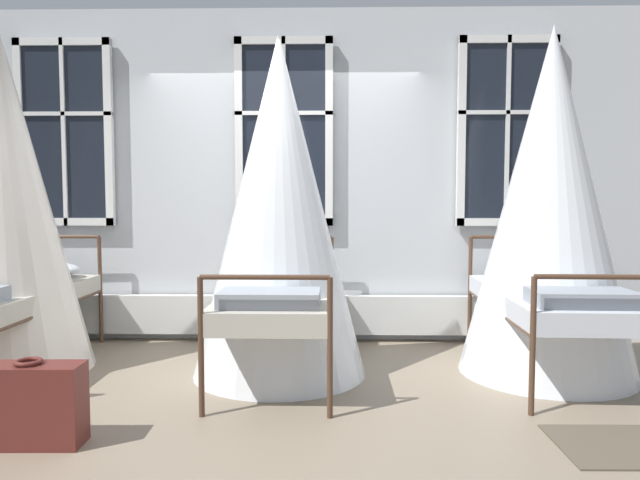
{
  "coord_description": "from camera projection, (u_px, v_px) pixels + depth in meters",
  "views": [
    {
      "loc": [
        0.44,
        -4.23,
        1.3
      ],
      "look_at": [
        0.35,
        0.06,
        1.02
      ],
      "focal_mm": 32.09,
      "sensor_mm": 36.0,
      "label": 1
    }
  ],
  "objects": [
    {
      "name": "ground",
      "position": [
        273.0,
        375.0,
        4.31
      ],
      "size": [
        20.57,
        20.57,
        0.0
      ],
      "primitive_type": "plane",
      "color": "gray"
    },
    {
      "name": "back_wall_with_windows",
      "position": [
        285.0,
        177.0,
        5.4
      ],
      "size": [
        8.35,
        0.1,
        3.09
      ],
      "primitive_type": "cube",
      "color": "silver",
      "rests_on": "ground"
    },
    {
      "name": "window_bank",
      "position": [
        284.0,
        227.0,
        5.31
      ],
      "size": [
        4.99,
        0.1,
        2.74
      ],
      "color": "black",
      "rests_on": "ground"
    },
    {
      "name": "cot_first",
      "position": [
        0.0,
        200.0,
        4.34
      ],
      "size": [
        1.3,
        1.84,
        2.74
      ],
      "rotation": [
        0.0,
        0.0,
        1.58
      ],
      "color": "#4C3323",
      "rests_on": "ground"
    },
    {
      "name": "cot_second",
      "position": [
        279.0,
        212.0,
        4.28
      ],
      "size": [
        1.3,
        1.84,
        2.54
      ],
      "rotation": [
        0.0,
        0.0,
        1.56
      ],
      "color": "#4C3323",
      "rests_on": "ground"
    },
    {
      "name": "cot_third",
      "position": [
        549.0,
        207.0,
        4.29
      ],
      "size": [
        1.3,
        1.85,
        2.61
      ],
      "rotation": [
        0.0,
        0.0,
        1.54
      ],
      "color": "#4C3323",
      "rests_on": "ground"
    },
    {
      "name": "rug_third",
      "position": [
        632.0,
        446.0,
        3.04
      ],
      "size": [
        0.81,
        0.57,
        0.01
      ],
      "primitive_type": "cube",
      "rotation": [
        0.0,
        0.0,
        0.01
      ],
      "color": "brown",
      "rests_on": "ground"
    },
    {
      "name": "suitcase_dark",
      "position": [
        30.0,
        404.0,
        3.05
      ],
      "size": [
        0.56,
        0.23,
        0.47
      ],
      "rotation": [
        0.0,
        0.0,
        0.03
      ],
      "color": "#5B231E",
      "rests_on": "ground"
    }
  ]
}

